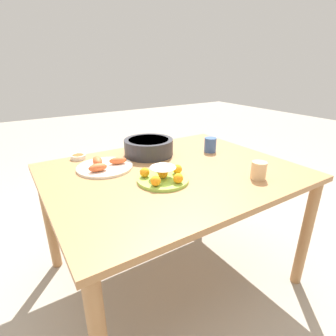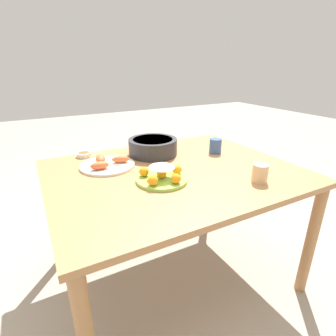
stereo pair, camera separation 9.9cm
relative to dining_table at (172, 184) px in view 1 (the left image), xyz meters
The scene contains 8 objects.
ground_plane 0.63m from the dining_table, ahead, with size 12.00×12.00×0.00m, color #9E9384.
dining_table is the anchor object (origin of this frame).
cake_plate 0.19m from the dining_table, 141.14° to the right, with size 0.26×0.26×0.08m.
serving_bowl 0.32m from the dining_table, 87.34° to the left, with size 0.31×0.31×0.10m.
sauce_bowl 0.61m from the dining_table, 130.07° to the left, with size 0.09×0.09×0.03m.
seafood_platter 0.39m from the dining_table, 144.50° to the left, with size 0.30×0.30×0.06m.
cup_near 0.46m from the dining_table, 48.01° to the right, with size 0.08×0.08×0.09m.
cup_far 0.43m from the dining_table, 18.85° to the left, with size 0.08×0.08×0.09m.
Camera 1 is at (-0.74, -1.10, 1.26)m, focal length 28.00 mm.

